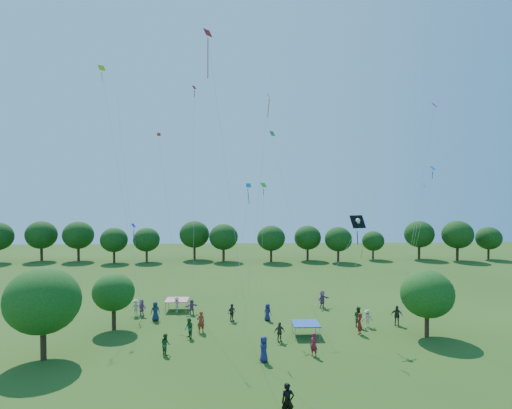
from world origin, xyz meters
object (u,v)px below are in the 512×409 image
object	(u,v)px
near_tree_east	(427,294)
red_high_kite	(215,93)
near_tree_west	(43,301)
near_tree_north	(114,292)
pirate_kite	(357,223)
man_in_black	(288,401)
tent_red_stripe	(177,300)
tent_blue	(306,324)

from	to	relation	value
near_tree_east	red_high_kite	xyz separation A→B (m)	(-17.34, -0.79, 16.13)
near_tree_west	near_tree_north	world-z (taller)	near_tree_west
pirate_kite	red_high_kite	world-z (taller)	red_high_kite
near_tree_east	man_in_black	bearing A→B (deg)	-135.17
tent_red_stripe	man_in_black	size ratio (longest dim) A/B	1.14
near_tree_north	man_in_black	world-z (taller)	near_tree_north
near_tree_west	tent_blue	xyz separation A→B (m)	(19.54, 4.41, -3.23)
near_tree_north	red_high_kite	distance (m)	19.13
near_tree_east	pirate_kite	xyz separation A→B (m)	(-5.52, 1.38, 5.80)
near_tree_east	man_in_black	world-z (taller)	near_tree_east
tent_red_stripe	man_in_black	xyz separation A→B (m)	(8.70, -22.11, -0.07)
man_in_black	red_high_kite	world-z (taller)	red_high_kite
tent_blue	man_in_black	world-z (taller)	man_in_black
near_tree_north	tent_red_stripe	bearing A→B (deg)	52.72
near_tree_north	red_high_kite	world-z (taller)	red_high_kite
near_tree_north	pirate_kite	distance (m)	21.77
tent_blue	man_in_black	distance (m)	13.88
near_tree_north	tent_blue	size ratio (longest dim) A/B	2.23
near_tree_west	man_in_black	distance (m)	19.16
tent_red_stripe	man_in_black	world-z (taller)	man_in_black
near_tree_north	near_tree_east	bearing A→B (deg)	-6.65
near_tree_north	tent_blue	bearing A→B (deg)	-8.50
tent_blue	red_high_kite	world-z (taller)	red_high_kite
near_tree_west	man_in_black	size ratio (longest dim) A/B	3.46
near_tree_east	man_in_black	distance (m)	18.50
red_high_kite	pirate_kite	bearing A→B (deg)	10.42
tent_blue	tent_red_stripe	bearing A→B (deg)	143.86
man_in_black	red_high_kite	bearing A→B (deg)	100.99
pirate_kite	red_high_kite	distance (m)	15.85
near_tree_east	tent_blue	world-z (taller)	near_tree_east
red_high_kite	near_tree_west	bearing A→B (deg)	-166.20
man_in_black	near_tree_east	bearing A→B (deg)	36.12
near_tree_north	pirate_kite	size ratio (longest dim) A/B	0.57
tent_blue	pirate_kite	world-z (taller)	pirate_kite
near_tree_north	pirate_kite	world-z (taller)	pirate_kite
near_tree_west	man_in_black	bearing A→B (deg)	-28.94
tent_red_stripe	red_high_kite	distance (m)	21.61
near_tree_north	pirate_kite	xyz separation A→B (m)	(20.84, -1.70, 6.09)
pirate_kite	red_high_kite	xyz separation A→B (m)	(-11.82, -2.17, 10.33)
near_tree_west	tent_red_stripe	bearing A→B (deg)	58.94
tent_blue	man_in_black	size ratio (longest dim) A/B	1.14
tent_blue	red_high_kite	bearing A→B (deg)	-169.08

